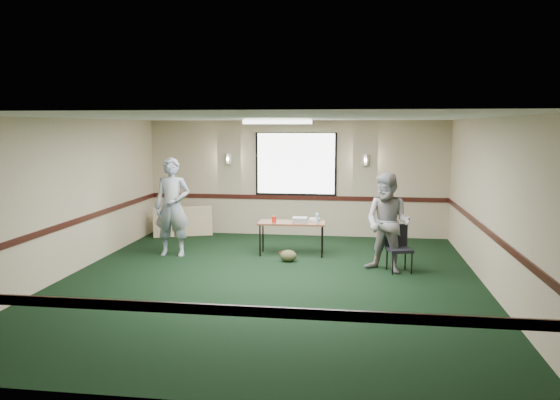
# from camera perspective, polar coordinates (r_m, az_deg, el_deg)

# --- Properties ---
(ground) EXTENTS (8.00, 8.00, 0.00)m
(ground) POSITION_cam_1_polar(r_m,az_deg,el_deg) (9.13, -1.14, -8.58)
(ground) COLOR black
(ground) RESTS_ON ground
(room_shell) EXTENTS (8.00, 8.02, 8.00)m
(room_shell) POSITION_cam_1_polar(r_m,az_deg,el_deg) (10.91, 0.60, 2.55)
(room_shell) COLOR tan
(room_shell) RESTS_ON ground
(folding_table) EXTENTS (1.35, 0.58, 0.66)m
(folding_table) POSITION_cam_1_polar(r_m,az_deg,el_deg) (10.90, 1.23, -2.57)
(folding_table) COLOR #552918
(folding_table) RESTS_ON ground
(projector) EXTENTS (0.29, 0.25, 0.10)m
(projector) POSITION_cam_1_polar(r_m,az_deg,el_deg) (10.87, 2.09, -2.09)
(projector) COLOR #9C9DA5
(projector) RESTS_ON folding_table
(game_console) EXTENTS (0.23, 0.20, 0.05)m
(game_console) POSITION_cam_1_polar(r_m,az_deg,el_deg) (11.05, 3.63, -2.05)
(game_console) COLOR silver
(game_console) RESTS_ON folding_table
(red_cup) EXTENTS (0.09, 0.09, 0.13)m
(red_cup) POSITION_cam_1_polar(r_m,az_deg,el_deg) (10.81, -0.63, -2.04)
(red_cup) COLOR red
(red_cup) RESTS_ON folding_table
(water_bottle) EXTENTS (0.06, 0.06, 0.20)m
(water_bottle) POSITION_cam_1_polar(r_m,az_deg,el_deg) (10.78, 3.91, -1.91)
(water_bottle) COLOR #8DC4E6
(water_bottle) RESTS_ON folding_table
(duffel_bag) EXTENTS (0.34, 0.26, 0.22)m
(duffel_bag) POSITION_cam_1_polar(r_m,az_deg,el_deg) (10.44, 0.88, -5.85)
(duffel_bag) COLOR #4C492B
(duffel_bag) RESTS_ON ground
(cable_coil) EXTENTS (0.37, 0.37, 0.02)m
(cable_coil) POSITION_cam_1_polar(r_m,az_deg,el_deg) (11.13, 0.70, -5.54)
(cable_coil) COLOR red
(cable_coil) RESTS_ON ground
(folded_table) EXTENTS (1.35, 0.68, 0.70)m
(folded_table) POSITION_cam_1_polar(r_m,az_deg,el_deg) (12.97, -10.11, -2.23)
(folded_table) COLOR tan
(folded_table) RESTS_ON ground
(conference_chair) EXTENTS (0.49, 0.50, 0.83)m
(conference_chair) POSITION_cam_1_polar(r_m,az_deg,el_deg) (9.94, 12.24, -4.54)
(conference_chair) COLOR black
(conference_chair) RESTS_ON ground
(person_left) EXTENTS (0.73, 0.49, 1.95)m
(person_left) POSITION_cam_1_polar(r_m,az_deg,el_deg) (11.00, -11.18, -0.72)
(person_left) COLOR #435995
(person_left) RESTS_ON ground
(person_right) EXTENTS (1.07, 0.99, 1.76)m
(person_right) POSITION_cam_1_polar(r_m,az_deg,el_deg) (9.75, 11.20, -2.38)
(person_right) COLOR #7492B4
(person_right) RESTS_ON ground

